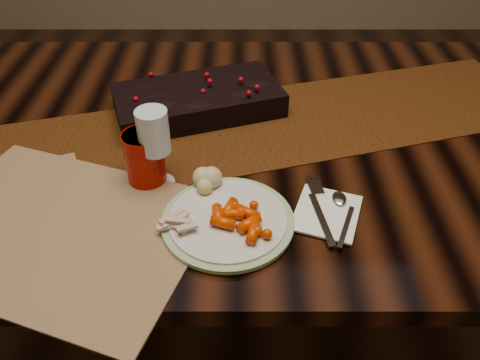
{
  "coord_description": "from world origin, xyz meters",
  "views": [
    {
      "loc": [
        0.0,
        -0.92,
        1.35
      ],
      "look_at": [
        0.0,
        -0.25,
        0.8
      ],
      "focal_mm": 35.0,
      "sensor_mm": 36.0,
      "label": 1
    }
  ],
  "objects_px": {
    "placemat_main": "(59,229)",
    "red_cup": "(144,157)",
    "mashed_potatoes": "(210,180)",
    "dining_table": "(239,240)",
    "centerpiece": "(198,96)",
    "dinner_plate": "(228,220)",
    "turkey_shreds": "(178,223)",
    "wine_glass": "(156,149)",
    "baby_carrots": "(232,220)",
    "napkin": "(327,213)"
  },
  "relations": [
    {
      "from": "baby_carrots",
      "to": "mashed_potatoes",
      "type": "relative_size",
      "value": 1.21
    },
    {
      "from": "centerpiece",
      "to": "dinner_plate",
      "type": "relative_size",
      "value": 1.62
    },
    {
      "from": "centerpiece",
      "to": "red_cup",
      "type": "bearing_deg",
      "value": -107.68
    },
    {
      "from": "placemat_main",
      "to": "mashed_potatoes",
      "type": "bearing_deg",
      "value": 38.2
    },
    {
      "from": "mashed_potatoes",
      "to": "wine_glass",
      "type": "height_order",
      "value": "wine_glass"
    },
    {
      "from": "baby_carrots",
      "to": "napkin",
      "type": "bearing_deg",
      "value": 13.27
    },
    {
      "from": "placemat_main",
      "to": "wine_glass",
      "type": "height_order",
      "value": "wine_glass"
    },
    {
      "from": "centerpiece",
      "to": "red_cup",
      "type": "height_order",
      "value": "red_cup"
    },
    {
      "from": "placemat_main",
      "to": "mashed_potatoes",
      "type": "xyz_separation_m",
      "value": [
        0.27,
        0.09,
        0.04
      ]
    },
    {
      "from": "placemat_main",
      "to": "dinner_plate",
      "type": "height_order",
      "value": "dinner_plate"
    },
    {
      "from": "placemat_main",
      "to": "red_cup",
      "type": "relative_size",
      "value": 4.76
    },
    {
      "from": "centerpiece",
      "to": "placemat_main",
      "type": "relative_size",
      "value": 0.77
    },
    {
      "from": "dining_table",
      "to": "wine_glass",
      "type": "relative_size",
      "value": 10.79
    },
    {
      "from": "mashed_potatoes",
      "to": "dining_table",
      "type": "bearing_deg",
      "value": 77.6
    },
    {
      "from": "napkin",
      "to": "red_cup",
      "type": "xyz_separation_m",
      "value": [
        -0.35,
        0.1,
        0.05
      ]
    },
    {
      "from": "centerpiece",
      "to": "dinner_plate",
      "type": "height_order",
      "value": "centerpiece"
    },
    {
      "from": "turkey_shreds",
      "to": "placemat_main",
      "type": "bearing_deg",
      "value": 177.74
    },
    {
      "from": "dinner_plate",
      "to": "wine_glass",
      "type": "bearing_deg",
      "value": 139.72
    },
    {
      "from": "napkin",
      "to": "wine_glass",
      "type": "distance_m",
      "value": 0.34
    },
    {
      "from": "dining_table",
      "to": "mashed_potatoes",
      "type": "distance_m",
      "value": 0.48
    },
    {
      "from": "turkey_shreds",
      "to": "red_cup",
      "type": "xyz_separation_m",
      "value": [
        -0.08,
        0.15,
        0.03
      ]
    },
    {
      "from": "placemat_main",
      "to": "napkin",
      "type": "bearing_deg",
      "value": 23.94
    },
    {
      "from": "baby_carrots",
      "to": "turkey_shreds",
      "type": "relative_size",
      "value": 1.35
    },
    {
      "from": "baby_carrots",
      "to": "wine_glass",
      "type": "height_order",
      "value": "wine_glass"
    },
    {
      "from": "centerpiece",
      "to": "turkey_shreds",
      "type": "height_order",
      "value": "centerpiece"
    },
    {
      "from": "dining_table",
      "to": "centerpiece",
      "type": "height_order",
      "value": "centerpiece"
    },
    {
      "from": "turkey_shreds",
      "to": "centerpiece",
      "type": "bearing_deg",
      "value": 89.18
    },
    {
      "from": "dinner_plate",
      "to": "red_cup",
      "type": "bearing_deg",
      "value": 142.24
    },
    {
      "from": "dining_table",
      "to": "red_cup",
      "type": "height_order",
      "value": "red_cup"
    },
    {
      "from": "dining_table",
      "to": "baby_carrots",
      "type": "distance_m",
      "value": 0.52
    },
    {
      "from": "dinner_plate",
      "to": "turkey_shreds",
      "type": "bearing_deg",
      "value": -164.99
    },
    {
      "from": "turkey_shreds",
      "to": "napkin",
      "type": "bearing_deg",
      "value": 9.94
    },
    {
      "from": "red_cup",
      "to": "mashed_potatoes",
      "type": "bearing_deg",
      "value": -21.4
    },
    {
      "from": "napkin",
      "to": "red_cup",
      "type": "relative_size",
      "value": 1.24
    },
    {
      "from": "placemat_main",
      "to": "mashed_potatoes",
      "type": "distance_m",
      "value": 0.28
    },
    {
      "from": "red_cup",
      "to": "dining_table",
      "type": "bearing_deg",
      "value": 45.87
    },
    {
      "from": "centerpiece",
      "to": "placemat_main",
      "type": "height_order",
      "value": "centerpiece"
    },
    {
      "from": "dining_table",
      "to": "dinner_plate",
      "type": "xyz_separation_m",
      "value": [
        -0.02,
        -0.31,
        0.39
      ]
    },
    {
      "from": "centerpiece",
      "to": "turkey_shreds",
      "type": "xyz_separation_m",
      "value": [
        -0.01,
        -0.42,
        -0.01
      ]
    },
    {
      "from": "turkey_shreds",
      "to": "wine_glass",
      "type": "xyz_separation_m",
      "value": [
        -0.05,
        0.14,
        0.06
      ]
    },
    {
      "from": "mashed_potatoes",
      "to": "wine_glass",
      "type": "relative_size",
      "value": 0.48
    },
    {
      "from": "centerpiece",
      "to": "napkin",
      "type": "height_order",
      "value": "centerpiece"
    },
    {
      "from": "mashed_potatoes",
      "to": "red_cup",
      "type": "bearing_deg",
      "value": 158.6
    },
    {
      "from": "mashed_potatoes",
      "to": "baby_carrots",
      "type": "bearing_deg",
      "value": -65.99
    },
    {
      "from": "dining_table",
      "to": "baby_carrots",
      "type": "xyz_separation_m",
      "value": [
        -0.01,
        -0.33,
        0.4
      ]
    },
    {
      "from": "placemat_main",
      "to": "dinner_plate",
      "type": "xyz_separation_m",
      "value": [
        0.3,
        0.01,
        0.01
      ]
    },
    {
      "from": "turkey_shreds",
      "to": "napkin",
      "type": "distance_m",
      "value": 0.27
    },
    {
      "from": "wine_glass",
      "to": "red_cup",
      "type": "bearing_deg",
      "value": 158.28
    },
    {
      "from": "dining_table",
      "to": "placemat_main",
      "type": "height_order",
      "value": "placemat_main"
    },
    {
      "from": "centerpiece",
      "to": "wine_glass",
      "type": "distance_m",
      "value": 0.28
    }
  ]
}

